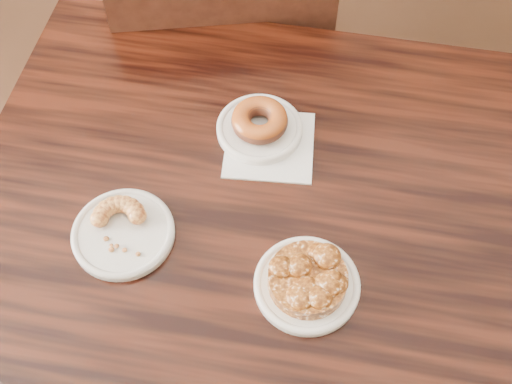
{
  "coord_description": "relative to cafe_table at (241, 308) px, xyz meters",
  "views": [
    {
      "loc": [
        -0.18,
        -0.74,
        1.68
      ],
      "look_at": [
        -0.13,
        -0.18,
        0.8
      ],
      "focal_mm": 45.0,
      "sensor_mm": 36.0,
      "label": 1
    }
  ],
  "objects": [
    {
      "name": "cruller_fragment",
      "position": [
        -0.19,
        -0.01,
        0.4
      ],
      "size": [
        0.1,
        0.1,
        0.03
      ],
      "primitive_type": null,
      "color": "brown",
      "rests_on": "plate_cruller"
    },
    {
      "name": "chair_far",
      "position": [
        0.01,
        0.7,
        0.08
      ],
      "size": [
        0.52,
        0.52,
        0.9
      ],
      "primitive_type": null,
      "rotation": [
        0.0,
        0.0,
        3.16
      ],
      "color": "black",
      "rests_on": "floor"
    },
    {
      "name": "plate_donut",
      "position": [
        0.06,
        0.18,
        0.38
      ],
      "size": [
        0.16,
        0.16,
        0.01
      ],
      "primitive_type": "cylinder",
      "color": "white",
      "rests_on": "napkin"
    },
    {
      "name": "floor",
      "position": [
        0.17,
        0.2,
        -0.38
      ],
      "size": [
        5.0,
        5.0,
        0.0
      ],
      "primitive_type": "plane",
      "color": "black",
      "rests_on": "ground"
    },
    {
      "name": "plate_cruller",
      "position": [
        -0.19,
        -0.01,
        0.38
      ],
      "size": [
        0.17,
        0.17,
        0.01
      ],
      "primitive_type": "cylinder",
      "color": "silver",
      "rests_on": "cafe_table"
    },
    {
      "name": "plate_fritter",
      "position": [
        0.1,
        -0.13,
        0.38
      ],
      "size": [
        0.17,
        0.17,
        0.01
      ],
      "primitive_type": "cylinder",
      "color": "white",
      "rests_on": "cafe_table"
    },
    {
      "name": "cafe_table",
      "position": [
        0.0,
        0.0,
        0.0
      ],
      "size": [
        1.18,
        1.18,
        0.75
      ],
      "primitive_type": "cube",
      "rotation": [
        0.0,
        0.0,
        -0.27
      ],
      "color": "black",
      "rests_on": "floor"
    },
    {
      "name": "apple_fritter",
      "position": [
        0.1,
        -0.13,
        0.41
      ],
      "size": [
        0.16,
        0.16,
        0.04
      ],
      "primitive_type": null,
      "color": "#421C07",
      "rests_on": "plate_fritter"
    },
    {
      "name": "glazed_donut",
      "position": [
        0.06,
        0.18,
        0.41
      ],
      "size": [
        0.1,
        0.1,
        0.04
      ],
      "primitive_type": "torus",
      "color": "#973916",
      "rests_on": "plate_donut"
    },
    {
      "name": "napkin",
      "position": [
        0.07,
        0.15,
        0.38
      ],
      "size": [
        0.18,
        0.18,
        0.0
      ],
      "primitive_type": "cube",
      "rotation": [
        0.0,
        0.0,
        -0.18
      ],
      "color": "white",
      "rests_on": "cafe_table"
    }
  ]
}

